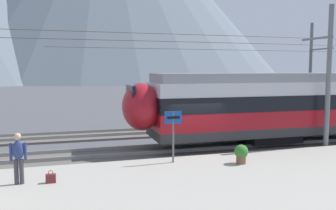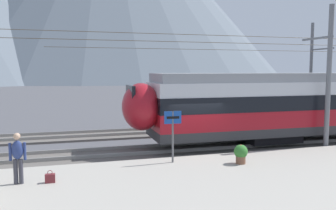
{
  "view_description": "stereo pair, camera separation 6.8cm",
  "coord_description": "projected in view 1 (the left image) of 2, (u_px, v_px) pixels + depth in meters",
  "views": [
    {
      "loc": [
        -5.61,
        -15.18,
        4.01
      ],
      "look_at": [
        -0.41,
        2.88,
        2.13
      ],
      "focal_mm": 37.43,
      "sensor_mm": 36.0,
      "label": 1
    },
    {
      "loc": [
        -5.55,
        -15.2,
        4.01
      ],
      "look_at": [
        -0.41,
        2.88,
        2.13
      ],
      "focal_mm": 37.43,
      "sensor_mm": 36.0,
      "label": 2
    }
  ],
  "objects": [
    {
      "name": "handbag_beside_passenger",
      "position": [
        51.0,
        178.0,
        11.55
      ],
      "size": [
        0.32,
        0.18,
        0.42
      ],
      "color": "maroon",
      "rests_on": "platform_slab"
    },
    {
      "name": "platform_slab",
      "position": [
        239.0,
        182.0,
        12.09
      ],
      "size": [
        120.0,
        6.84,
        0.3
      ],
      "primitive_type": "cube",
      "color": "#A39E93",
      "rests_on": "ground"
    },
    {
      "name": "track_far",
      "position": [
        160.0,
        132.0,
        22.31
      ],
      "size": [
        120.0,
        3.0,
        0.28
      ],
      "color": "#5B5651",
      "rests_on": "ground"
    },
    {
      "name": "catenary_mast_mid",
      "position": [
        327.0,
        75.0,
        17.19
      ],
      "size": [
        39.43,
        2.23,
        7.14
      ],
      "color": "slate",
      "rests_on": "ground"
    },
    {
      "name": "ground_plane",
      "position": [
        193.0,
        156.0,
        16.46
      ],
      "size": [
        400.0,
        400.0,
        0.0
      ],
      "primitive_type": "plane",
      "color": "#4C4C51"
    },
    {
      "name": "catenary_mast_far_side",
      "position": [
        312.0,
        70.0,
        27.44
      ],
      "size": [
        39.43,
        2.53,
        7.67
      ],
      "color": "slate",
      "rests_on": "ground"
    },
    {
      "name": "platform_sign",
      "position": [
        173.0,
        125.0,
        13.97
      ],
      "size": [
        0.7,
        0.08,
        2.08
      ],
      "color": "#59595B",
      "rests_on": "platform_slab"
    },
    {
      "name": "potted_plant_platform_edge",
      "position": [
        241.0,
        153.0,
        13.89
      ],
      "size": [
        0.55,
        0.55,
        0.76
      ],
      "color": "brown",
      "rests_on": "platform_slab"
    },
    {
      "name": "passenger_walking",
      "position": [
        18.0,
        156.0,
        11.33
      ],
      "size": [
        0.53,
        0.22,
        1.69
      ],
      "color": "#383842",
      "rests_on": "platform_slab"
    },
    {
      "name": "track_near",
      "position": [
        186.0,
        149.0,
        17.43
      ],
      "size": [
        120.0,
        3.0,
        0.28
      ],
      "color": "#5B5651",
      "rests_on": "ground"
    }
  ]
}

